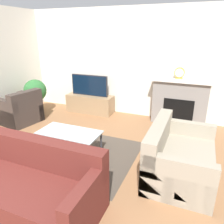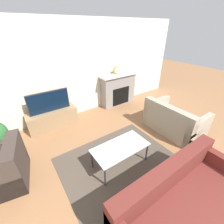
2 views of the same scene
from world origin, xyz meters
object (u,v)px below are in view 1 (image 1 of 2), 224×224
object	(u,v)px
couch_loveseat	(178,158)
potted_plant	(35,92)
couch_sectional	(22,185)
mantel_clock	(179,73)
armchair_by_window	(20,111)
tv	(89,85)
coffee_table	(69,134)

from	to	relation	value
couch_loveseat	potted_plant	size ratio (longest dim) A/B	1.49
couch_sectional	mantel_clock	world-z (taller)	mantel_clock
couch_loveseat	mantel_clock	size ratio (longest dim) A/B	5.33
armchair_by_window	mantel_clock	size ratio (longest dim) A/B	3.63
armchair_by_window	mantel_clock	distance (m)	3.90
tv	couch_loveseat	xyz separation A→B (m)	(2.57, -2.03, -0.47)
mantel_clock	couch_sectional	bearing A→B (deg)	-112.45
couch_loveseat	mantel_clock	distance (m)	2.36
couch_sectional	couch_loveseat	xyz separation A→B (m)	(1.76, 1.39, 0.00)
couch_sectional	couch_loveseat	size ratio (longest dim) A/B	1.48
armchair_by_window	tv	bearing A→B (deg)	147.34
armchair_by_window	potted_plant	bearing A→B (deg)	-165.80
couch_loveseat	mantel_clock	world-z (taller)	mantel_clock
tv	mantel_clock	xyz separation A→B (m)	(2.28, 0.12, 0.46)
coffee_table	potted_plant	xyz separation A→B (m)	(-1.98, 1.47, 0.20)
armchair_by_window	potted_plant	distance (m)	0.71
potted_plant	couch_sectional	bearing A→B (deg)	-52.77
couch_loveseat	potted_plant	distance (m)	4.09
mantel_clock	tv	bearing A→B (deg)	-176.90
tv	armchair_by_window	distance (m)	1.85
armchair_by_window	coffee_table	bearing A→B (deg)	77.41
couch_sectional	potted_plant	bearing A→B (deg)	127.23
mantel_clock	couch_loveseat	bearing A→B (deg)	-82.08
tv	coffee_table	size ratio (longest dim) A/B	0.94
couch_sectional	armchair_by_window	size ratio (longest dim) A/B	2.17
armchair_by_window	potted_plant	size ratio (longest dim) A/B	1.01
couch_loveseat	armchair_by_window	distance (m)	3.87
couch_loveseat	tv	bearing A→B (deg)	51.79
couch_loveseat	couch_sectional	bearing A→B (deg)	128.20
potted_plant	couch_loveseat	bearing A→B (deg)	-19.45
couch_sectional	coffee_table	size ratio (longest dim) A/B	1.89
tv	potted_plant	bearing A→B (deg)	-152.22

